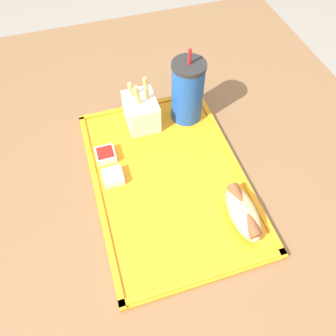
{
  "coord_description": "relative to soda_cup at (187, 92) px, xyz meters",
  "views": [
    {
      "loc": [
        0.36,
        -0.15,
        1.35
      ],
      "look_at": [
        -0.0,
        -0.03,
        0.8
      ],
      "focal_mm": 35.0,
      "sensor_mm": 36.0,
      "label": 1
    }
  ],
  "objects": [
    {
      "name": "hot_dog_far",
      "position": [
        0.29,
        0.01,
        -0.05
      ],
      "size": [
        0.12,
        0.05,
        0.04
      ],
      "color": "#DBB270",
      "rests_on": "food_tray"
    },
    {
      "name": "sauce_cup_mayo",
      "position": [
        0.13,
        -0.21,
        -0.07
      ],
      "size": [
        0.04,
        0.04,
        0.02
      ],
      "color": "silver",
      "rests_on": "food_tray"
    },
    {
      "name": "sauce_cup_ketchup",
      "position": [
        0.07,
        -0.21,
        -0.07
      ],
      "size": [
        0.04,
        0.04,
        0.02
      ],
      "color": "silver",
      "rests_on": "food_tray"
    },
    {
      "name": "dining_table",
      "position": [
        0.16,
        -0.06,
        -0.47
      ],
      "size": [
        1.31,
        1.01,
        0.76
      ],
      "color": "brown",
      "rests_on": "ground_plane"
    },
    {
      "name": "soda_cup",
      "position": [
        0.0,
        0.0,
        0.0
      ],
      "size": [
        0.08,
        0.08,
        0.19
      ],
      "color": "#194CA5",
      "rests_on": "food_tray"
    },
    {
      "name": "fries_carton",
      "position": [
        -0.01,
        -0.11,
        -0.04
      ],
      "size": [
        0.09,
        0.07,
        0.12
      ],
      "color": "silver",
      "rests_on": "food_tray"
    },
    {
      "name": "ground_plane",
      "position": [
        0.16,
        -0.06,
        -0.85
      ],
      "size": [
        8.0,
        8.0,
        0.0
      ],
      "primitive_type": "plane",
      "color": "gray"
    },
    {
      "name": "food_tray",
      "position": [
        0.16,
        -0.09,
        -0.08
      ],
      "size": [
        0.46,
        0.31,
        0.01
      ],
      "color": "orange",
      "rests_on": "dining_table"
    }
  ]
}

